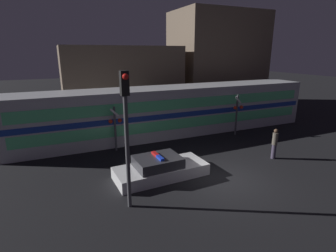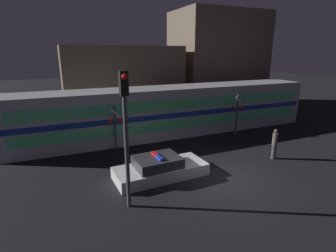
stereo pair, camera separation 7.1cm
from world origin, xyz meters
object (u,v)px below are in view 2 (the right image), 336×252
traffic_light_corner (126,125)px  train (173,111)px  police_car (160,169)px  pedestrian (275,144)px  crossing_signal_near (237,112)px

traffic_light_corner → train: bearing=55.4°
police_car → pedestrian: bearing=-6.9°
crossing_signal_near → traffic_light_corner: 11.99m
pedestrian → traffic_light_corner: traffic_light_corner is taller
train → pedestrian: size_ratio=12.59×
pedestrian → traffic_light_corner: bearing=-171.0°
police_car → crossing_signal_near: crossing_signal_near is taller
pedestrian → police_car: bearing=175.7°
train → police_car: size_ratio=4.86×
train → crossing_signal_near: 4.89m
police_car → crossing_signal_near: (7.98, 4.15, 1.37)m
police_car → traffic_light_corner: traffic_light_corner is taller
police_car → pedestrian: size_ratio=2.59×
train → police_car: 7.65m
police_car → pedestrian: (7.11, -0.53, 0.50)m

